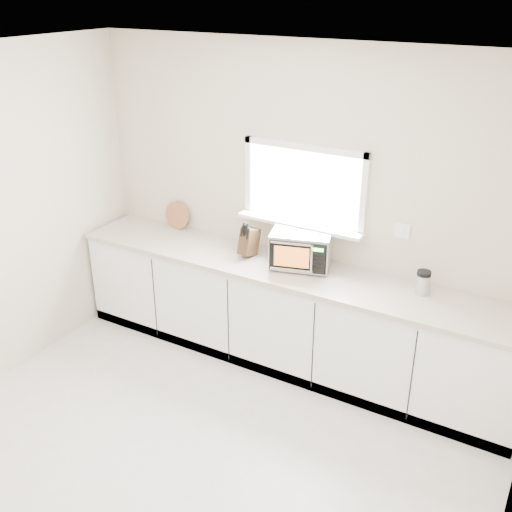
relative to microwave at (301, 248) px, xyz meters
The scene contains 8 objects.
ground 2.09m from the microwave, 92.82° to the right, with size 4.00×4.00×0.00m, color beige.
back_wall 0.36m from the microwave, 112.40° to the left, with size 4.00×0.17×2.70m.
cabinets 0.65m from the microwave, 135.90° to the right, with size 3.92×0.60×0.88m, color white.
countertop 0.22m from the microwave, 132.72° to the right, with size 3.92×0.64×0.04m, color #C5B0A3.
microwave is the anchor object (origin of this frame).
knife_block 0.48m from the microwave, behind, with size 0.13×0.23×0.32m.
cutting_board 1.40m from the microwave, behind, with size 0.27×0.27×0.02m, color #A2653E.
coffee_grinder 1.02m from the microwave, ahead, with size 0.12×0.12×0.19m.
Camera 1 is at (2.01, -2.31, 3.10)m, focal length 42.00 mm.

